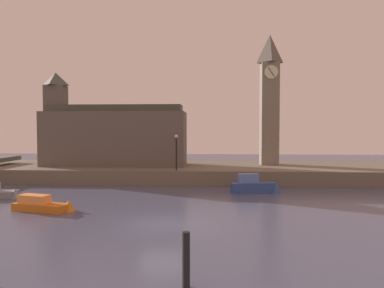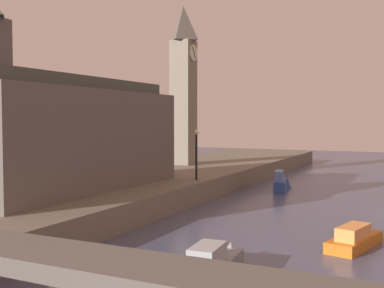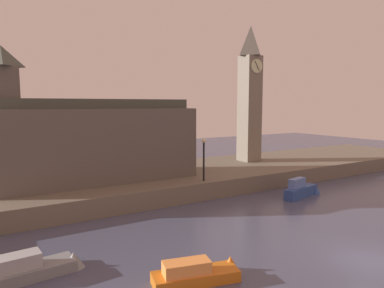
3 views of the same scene
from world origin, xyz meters
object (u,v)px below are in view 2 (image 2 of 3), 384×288
Objects in this scene: clock_tower at (183,83)px; streetlamp at (196,149)px; boat_cruiser_grey at (217,260)px; parliament_hall at (70,134)px; boat_patrol_orange at (356,237)px; boat_tour_blue at (281,183)px.

clock_tower reaches higher than streetlamp.
streetlamp is 0.79× the size of boat_cruiser_grey.
parliament_hall is 17.27m from boat_patrol_orange.
clock_tower is 29.63m from boat_cruiser_grey.
boat_patrol_orange is at bearing -89.05° from parliament_hall.
boat_cruiser_grey is (-24.55, -13.93, -9.01)m from clock_tower.
clock_tower is at bearing 74.58° from boat_tour_blue.
boat_patrol_orange is (6.29, -4.38, -0.02)m from boat_cruiser_grey.
boat_cruiser_grey is (-6.01, -12.26, -4.60)m from parliament_hall.
clock_tower is 0.94× the size of parliament_hall.
boat_tour_blue is 0.98× the size of boat_cruiser_grey.
boat_cruiser_grey reaches higher than boat_patrol_orange.
parliament_hall is at bearing 150.18° from streetlamp.
streetlamp is at bearing -148.66° from clock_tower.
clock_tower is 27.39m from boat_patrol_orange.
boat_tour_blue is (-2.91, -10.54, -8.79)m from clock_tower.
boat_tour_blue is at bearing -29.57° from parliament_hall.
streetlamp is 14.72m from boat_patrol_orange.
parliament_hall reaches higher than boat_tour_blue.
streetlamp reaches higher than boat_tour_blue.
boat_cruiser_grey is (-14.15, -7.60, -3.38)m from streetlamp.
boat_cruiser_grey is 7.66m from boat_patrol_orange.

